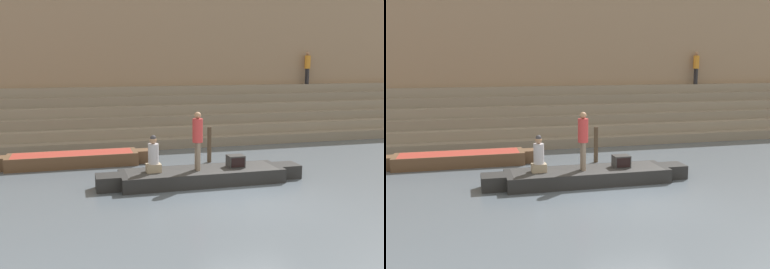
% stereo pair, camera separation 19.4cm
% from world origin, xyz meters
% --- Properties ---
extents(ground_plane, '(120.00, 120.00, 0.00)m').
position_xyz_m(ground_plane, '(0.00, 0.00, 0.00)').
color(ground_plane, '#4C5660').
extents(ghat_steps, '(36.00, 3.61, 2.50)m').
position_xyz_m(ghat_steps, '(0.00, 9.85, 0.90)').
color(ghat_steps, gray).
rests_on(ghat_steps, ground).
extents(back_wall, '(34.20, 1.28, 7.88)m').
position_xyz_m(back_wall, '(0.00, 11.75, 3.91)').
color(back_wall, '#937A60').
rests_on(back_wall, ground).
extents(rowboat_main, '(6.48, 1.52, 0.44)m').
position_xyz_m(rowboat_main, '(-0.84, 2.10, 0.23)').
color(rowboat_main, black).
rests_on(rowboat_main, ground).
extents(person_standing, '(0.32, 0.32, 1.80)m').
position_xyz_m(person_standing, '(-0.99, 2.04, 1.49)').
color(person_standing, '#756656').
rests_on(person_standing, rowboat_main).
extents(person_rowing, '(0.44, 0.35, 1.13)m').
position_xyz_m(person_rowing, '(-2.35, 2.14, 0.90)').
color(person_rowing, gray).
rests_on(person_rowing, rowboat_main).
extents(tv_set, '(0.51, 0.45, 0.38)m').
position_xyz_m(tv_set, '(0.28, 2.11, 0.63)').
color(tv_set, '#2D2D2D').
rests_on(tv_set, rowboat_main).
extents(moored_boat_shore, '(5.87, 1.16, 0.46)m').
position_xyz_m(moored_boat_shore, '(-4.69, 5.48, 0.25)').
color(moored_boat_shore, brown).
rests_on(moored_boat_shore, ground).
extents(mooring_post, '(0.16, 0.16, 1.33)m').
position_xyz_m(mooring_post, '(0.23, 4.78, 0.67)').
color(mooring_post, '#473828').
rests_on(mooring_post, ground).
extents(person_on_steps, '(0.31, 0.31, 1.70)m').
position_xyz_m(person_on_steps, '(7.55, 10.86, 3.49)').
color(person_on_steps, '#28282D').
rests_on(person_on_steps, ghat_steps).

